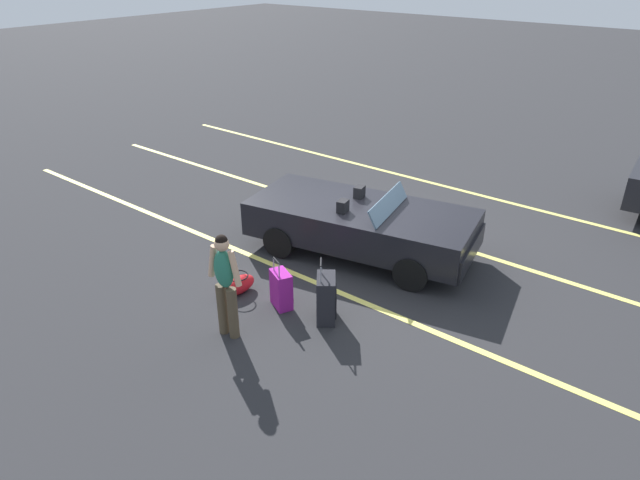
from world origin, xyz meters
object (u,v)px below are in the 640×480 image
suitcase_large_black (326,298)px  duffel_bag (238,285)px  convertible_car (371,226)px  traveler_person (225,280)px  suitcase_medium_bright (281,289)px

suitcase_large_black → duffel_bag: 1.64m
convertible_car → traveler_person: (-0.27, -3.35, 0.34)m
convertible_car → suitcase_medium_bright: size_ratio=5.08×
duffel_bag → traveler_person: 1.37m
suitcase_large_black → duffel_bag: bearing=154.3°
duffel_bag → traveler_person: bearing=-51.0°
suitcase_large_black → traveler_person: traveler_person is taller
suitcase_large_black → duffel_bag: size_ratio=1.51×
suitcase_large_black → duffel_bag: suitcase_large_black is taller
convertible_car → suitcase_medium_bright: convertible_car is taller
convertible_car → duffel_bag: bearing=-123.0°
convertible_car → duffel_bag: 2.70m
convertible_car → traveler_person: size_ratio=2.66×
convertible_car → suitcase_large_black: bearing=-85.3°
suitcase_large_black → traveler_person: (-0.89, -1.20, 0.56)m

